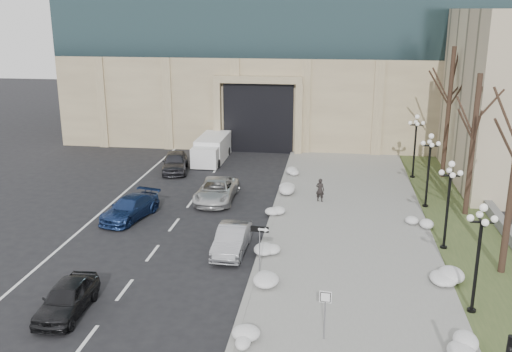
% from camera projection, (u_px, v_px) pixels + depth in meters
% --- Properties ---
extents(sidewalk, '(9.00, 40.00, 0.12)m').
position_uv_depth(sidewalk, '(349.00, 233.00, 31.56)').
color(sidewalk, gray).
rests_on(sidewalk, ground).
extents(curb, '(0.30, 40.00, 0.14)m').
position_uv_depth(curb, '(269.00, 229.00, 32.15)').
color(curb, gray).
rests_on(curb, ground).
extents(grass_strip, '(4.00, 40.00, 0.10)m').
position_uv_depth(grass_strip, '(471.00, 239.00, 30.71)').
color(grass_strip, '#374623').
rests_on(grass_strip, ground).
extents(stone_wall, '(0.50, 30.00, 0.70)m').
position_uv_depth(stone_wall, '(500.00, 223.00, 32.26)').
color(stone_wall, slate).
rests_on(stone_wall, ground).
extents(car_a, '(1.71, 4.01, 1.35)m').
position_uv_depth(car_a, '(67.00, 298.00, 23.19)').
color(car_a, black).
rests_on(car_a, ground).
extents(car_b, '(1.53, 4.21, 1.38)m').
position_uv_depth(car_b, '(232.00, 239.00, 29.05)').
color(car_b, '#96989D').
rests_on(car_b, ground).
extents(car_c, '(2.90, 4.86, 1.32)m').
position_uv_depth(car_c, '(130.00, 208.00, 33.71)').
color(car_c, navy).
rests_on(car_c, ground).
extents(car_d, '(2.35, 5.05, 1.40)m').
position_uv_depth(car_d, '(216.00, 190.00, 36.86)').
color(car_d, '#BCBCBC').
rests_on(car_d, ground).
extents(car_e, '(2.71, 4.77, 1.53)m').
position_uv_depth(car_e, '(175.00, 162.00, 43.46)').
color(car_e, '#303035').
rests_on(car_e, ground).
extents(pedestrian, '(0.64, 0.51, 1.52)m').
position_uv_depth(pedestrian, '(320.00, 190.00, 36.36)').
color(pedestrian, black).
rests_on(pedestrian, sidewalk).
extents(box_truck, '(2.21, 6.11, 1.94)m').
position_uv_depth(box_truck, '(212.00, 149.00, 46.57)').
color(box_truck, silver).
rests_on(box_truck, ground).
extents(one_way_sign, '(0.90, 0.25, 2.40)m').
position_uv_depth(one_way_sign, '(263.00, 235.00, 26.22)').
color(one_way_sign, slate).
rests_on(one_way_sign, ground).
extents(keep_sign, '(0.45, 0.09, 2.09)m').
position_uv_depth(keep_sign, '(325.00, 305.00, 20.92)').
color(keep_sign, slate).
rests_on(keep_sign, ground).
extents(snow_clump_b, '(1.10, 1.60, 0.36)m').
position_uv_depth(snow_clump_b, '(248.00, 341.00, 20.87)').
color(snow_clump_b, silver).
rests_on(snow_clump_b, sidewalk).
extents(snow_clump_c, '(1.10, 1.60, 0.36)m').
position_uv_depth(snow_clump_c, '(263.00, 277.00, 25.88)').
color(snow_clump_c, silver).
rests_on(snow_clump_c, sidewalk).
extents(snow_clump_d, '(1.10, 1.60, 0.36)m').
position_uv_depth(snow_clump_d, '(266.00, 247.00, 29.13)').
color(snow_clump_d, silver).
rests_on(snow_clump_d, sidewalk).
extents(snow_clump_e, '(1.10, 1.60, 0.36)m').
position_uv_depth(snow_clump_e, '(279.00, 212.00, 34.11)').
color(snow_clump_e, silver).
rests_on(snow_clump_e, sidewalk).
extents(snow_clump_f, '(1.10, 1.60, 0.36)m').
position_uv_depth(snow_clump_f, '(290.00, 189.00, 38.38)').
color(snow_clump_f, silver).
rests_on(snow_clump_f, sidewalk).
extents(snow_clump_g, '(1.10, 1.60, 0.36)m').
position_uv_depth(snow_clump_g, '(294.00, 172.00, 42.36)').
color(snow_clump_g, silver).
rests_on(snow_clump_g, sidewalk).
extents(snow_clump_h, '(1.10, 1.60, 0.36)m').
position_uv_depth(snow_clump_h, '(462.00, 347.00, 20.48)').
color(snow_clump_h, silver).
rests_on(snow_clump_h, sidewalk).
extents(snow_clump_i, '(1.10, 1.60, 0.36)m').
position_uv_depth(snow_clump_i, '(444.00, 277.00, 25.82)').
color(snow_clump_i, silver).
rests_on(snow_clump_i, sidewalk).
extents(snow_clump_j, '(1.10, 1.60, 0.36)m').
position_uv_depth(snow_clump_j, '(419.00, 224.00, 32.18)').
color(snow_clump_j, silver).
rests_on(snow_clump_j, sidewalk).
extents(lamppost_a, '(1.18, 1.18, 4.76)m').
position_uv_depth(lamppost_a, '(479.00, 244.00, 22.48)').
color(lamppost_a, black).
rests_on(lamppost_a, ground).
extents(lamppost_b, '(1.18, 1.18, 4.76)m').
position_uv_depth(lamppost_b, '(449.00, 193.00, 28.65)').
color(lamppost_b, black).
rests_on(lamppost_b, ground).
extents(lamppost_c, '(1.18, 1.18, 4.76)m').
position_uv_depth(lamppost_c, '(429.00, 161.00, 34.83)').
color(lamppost_c, black).
rests_on(lamppost_c, ground).
extents(lamppost_d, '(1.18, 1.18, 4.76)m').
position_uv_depth(lamppost_d, '(416.00, 138.00, 41.01)').
color(lamppost_d, black).
rests_on(lamppost_d, ground).
extents(tree_mid, '(3.20, 3.20, 8.50)m').
position_uv_depth(tree_mid, '(475.00, 126.00, 32.90)').
color(tree_mid, black).
rests_on(tree_mid, ground).
extents(tree_far, '(3.20, 3.20, 9.50)m').
position_uv_depth(tree_far, '(450.00, 95.00, 40.32)').
color(tree_far, black).
rests_on(tree_far, ground).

